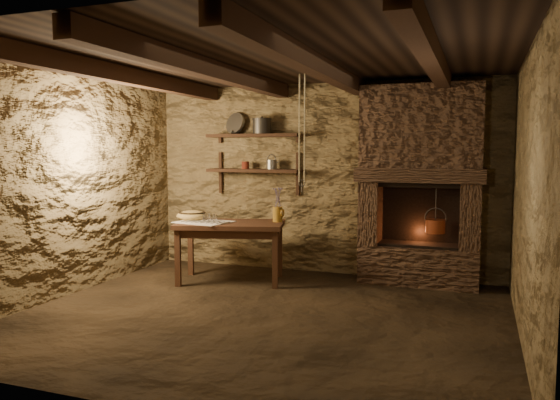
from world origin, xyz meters
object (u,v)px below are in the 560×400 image
(iron_stockpot, at_px, (262,127))
(wooden_bowl, at_px, (192,216))
(stoneware_jug, at_px, (278,207))
(red_pot, at_px, (435,225))
(work_table, at_px, (231,250))

(iron_stockpot, bearing_deg, wooden_bowl, -136.55)
(stoneware_jug, bearing_deg, red_pot, 27.63)
(wooden_bowl, bearing_deg, work_table, -7.32)
(work_table, bearing_deg, iron_stockpot, 65.26)
(iron_stockpot, xyz_separation_m, red_pot, (2.18, -0.12, -1.15))
(work_table, bearing_deg, wooden_bowl, 157.56)
(stoneware_jug, xyz_separation_m, wooden_bowl, (-1.07, -0.16, -0.13))
(red_pot, bearing_deg, wooden_bowl, -169.73)
(stoneware_jug, bearing_deg, work_table, -139.84)
(stoneware_jug, bearing_deg, wooden_bowl, -155.35)
(stoneware_jug, relative_size, wooden_bowl, 1.08)
(stoneware_jug, relative_size, iron_stockpot, 1.75)
(stoneware_jug, distance_m, red_pot, 1.83)
(stoneware_jug, relative_size, red_pot, 0.77)
(wooden_bowl, height_order, red_pot, red_pot)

